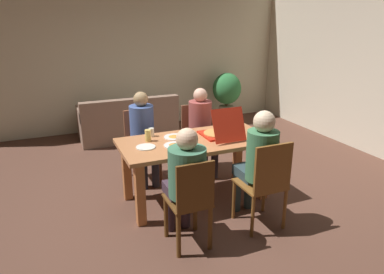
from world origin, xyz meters
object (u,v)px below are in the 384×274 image
object	(u,v)px
dining_table	(195,150)
drinking_glass_1	(261,133)
person_1	(185,176)
plate_1	(175,137)
plate_0	(175,145)
couch	(128,123)
plate_2	(146,147)
person_3	(258,158)
pizza_box_0	(220,132)
chair_3	(266,181)
potted_plant	(227,92)
chair_2	(197,133)
drinking_glass_2	(151,132)
chair_1	(191,202)
chair_0	(141,141)
drinking_glass_0	(179,148)
person_2	(202,125)
person_0	(143,131)
drinking_glass_3	(148,136)

from	to	relation	value
dining_table	drinking_glass_1	xyz separation A→B (m)	(0.72, -0.26, 0.20)
person_1	plate_1	distance (m)	0.96
dining_table	plate_0	bearing A→B (deg)	-161.36
couch	plate_2	bearing A→B (deg)	-98.46
person_3	pizza_box_0	xyz separation A→B (m)	(-0.08, 0.71, 0.08)
drinking_glass_1	person_3	bearing A→B (deg)	-125.08
chair_3	pizza_box_0	distance (m)	0.91
couch	potted_plant	distance (m)	2.22
couch	potted_plant	world-z (taller)	potted_plant
chair_2	person_1	bearing A→B (deg)	-117.40
chair_3	couch	world-z (taller)	chair_3
person_1	drinking_glass_2	bearing A→B (deg)	90.36
chair_1	potted_plant	world-z (taller)	potted_plant
chair_0	drinking_glass_1	xyz separation A→B (m)	(1.15, -1.13, 0.30)
pizza_box_0	drinking_glass_0	size ratio (longest dim) A/B	4.95
plate_0	couch	distance (m)	2.71
chair_2	couch	distance (m)	1.85
chair_0	plate_0	world-z (taller)	chair_0
drinking_glass_0	person_2	bearing A→B (deg)	54.69
person_2	potted_plant	size ratio (longest dim) A/B	1.17
chair_0	drinking_glass_2	xyz separation A→B (m)	(-0.01, -0.55, 0.29)
dining_table	person_2	bearing A→B (deg)	60.07
chair_3	plate_1	world-z (taller)	chair_3
person_0	chair_3	bearing A→B (deg)	-62.55
chair_0	drinking_glass_1	size ratio (longest dim) A/B	7.12
dining_table	chair_0	distance (m)	0.98
person_1	chair_2	size ratio (longest dim) A/B	1.26
drinking_glass_1	dining_table	bearing A→B (deg)	160.03
chair_1	drinking_glass_2	bearing A→B (deg)	90.32
plate_2	dining_table	bearing A→B (deg)	2.60
chair_3	drinking_glass_0	xyz separation A→B (m)	(-0.72, 0.55, 0.27)
person_3	pizza_box_0	size ratio (longest dim) A/B	2.32
plate_2	potted_plant	distance (m)	3.86
chair_1	chair_3	size ratio (longest dim) A/B	0.95
person_2	drinking_glass_2	xyz separation A→B (m)	(-0.84, -0.38, 0.11)
person_0	plate_0	world-z (taller)	person_0
drinking_glass_0	couch	distance (m)	2.94
chair_2	drinking_glass_1	size ratio (longest dim) A/B	7.14
person_0	chair_3	world-z (taller)	person_0
person_0	drinking_glass_1	world-z (taller)	person_0
person_0	drinking_glass_2	world-z (taller)	person_0
person_0	potted_plant	distance (m)	3.20
dining_table	couch	distance (m)	2.60
pizza_box_0	drinking_glass_2	distance (m)	0.82
person_2	person_3	bearing A→B (deg)	-90.00
plate_0	potted_plant	xyz separation A→B (m)	(2.25, 2.96, -0.14)
plate_0	potted_plant	distance (m)	3.72
dining_table	drinking_glass_1	distance (m)	0.79
chair_0	drinking_glass_3	bearing A→B (deg)	-97.47
chair_2	potted_plant	size ratio (longest dim) A/B	0.91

